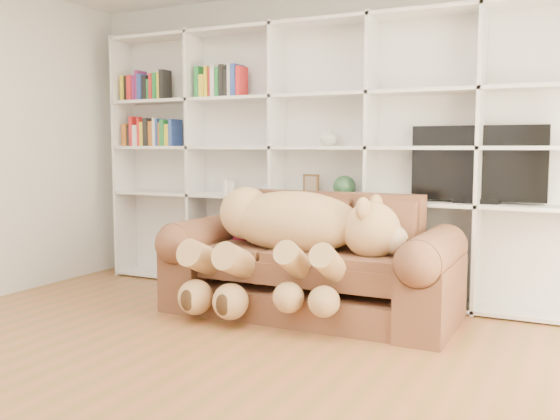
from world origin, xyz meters
The scene contains 13 objects.
floor centered at (0.00, 0.00, 0.00)m, with size 5.00×5.00×0.00m, color brown.
wall_back centered at (0.00, 2.50, 1.35)m, with size 5.00×0.02×2.70m, color silver.
bookshelf centered at (-0.24, 2.36, 1.31)m, with size 4.43×0.35×2.40m.
sofa centered at (0.17, 1.67, 0.35)m, with size 2.23×0.96×0.94m.
teddy_bear centered at (0.07, 1.48, 0.64)m, with size 1.61×0.90×0.93m.
throw_pillow centered at (-0.38, 1.83, 0.67)m, with size 0.38×0.12×0.38m, color maroon.
tv centered at (1.30, 2.35, 1.17)m, with size 1.03×0.18×0.61m.
picture_frame centered at (-0.11, 2.30, 0.97)m, with size 0.15×0.03×0.19m, color #54361C.
green_vase centered at (0.20, 2.30, 0.96)m, with size 0.20×0.20×0.20m, color #2C5533.
figurine_tall centered at (-0.98, 2.30, 0.93)m, with size 0.07×0.07×0.14m, color silver.
figurine_short centered at (-0.92, 2.30, 0.93)m, with size 0.07×0.07×0.12m, color silver.
snow_globe centered at (-0.53, 2.30, 0.93)m, with size 0.11×0.11×0.11m, color white.
shelf_vase centered at (0.06, 2.30, 1.40)m, with size 0.16×0.16×0.16m, color beige.
Camera 1 is at (2.09, -2.74, 1.31)m, focal length 40.00 mm.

